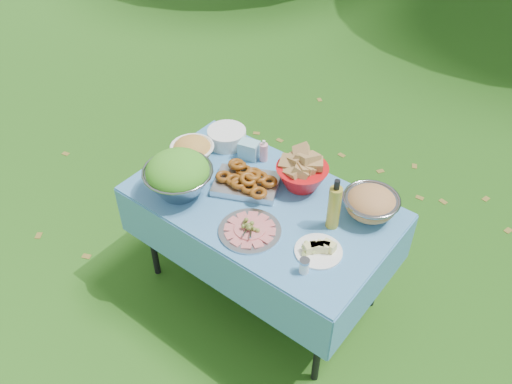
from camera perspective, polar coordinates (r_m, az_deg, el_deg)
ground at (r=3.55m, az=0.55°, el=-10.00°), size 80.00×80.00×0.00m
picnic_table at (r=3.26m, az=0.60°, el=-5.85°), size 1.46×0.86×0.76m
salad_bowl at (r=2.99m, az=-8.21°, el=1.80°), size 0.44×0.44×0.25m
pasta_bowl_white at (r=3.26m, az=-6.73°, el=4.48°), size 0.32×0.32×0.14m
plate_stack at (r=3.38m, az=-3.09°, el=5.83°), size 0.29×0.29×0.10m
wipes_box at (r=3.26m, az=-0.74°, el=4.49°), size 0.14×0.11×0.11m
sanitizer_bottle at (r=3.23m, az=0.82°, el=4.39°), size 0.06×0.06×0.14m
bread_bowl at (r=3.04m, az=4.88°, el=2.15°), size 0.37×0.37×0.20m
pasta_bowl_steel at (r=2.93m, az=12.01°, el=-1.15°), size 0.37×0.37×0.16m
fried_tray at (r=3.05m, az=-1.02°, el=1.14°), size 0.43×0.38×0.08m
charcuterie_platter at (r=2.80m, az=-0.65°, el=-3.64°), size 0.41×0.41×0.08m
oil_bottle at (r=2.78m, az=8.26°, el=-1.24°), size 0.07×0.07×0.31m
cheese_plate at (r=2.72m, az=6.63°, el=-5.82°), size 0.29×0.29×0.07m
shaker at (r=2.62m, az=5.10°, el=-7.75°), size 0.05×0.05×0.08m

